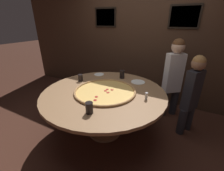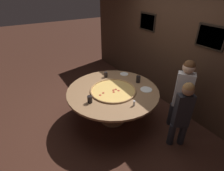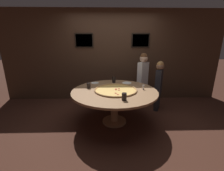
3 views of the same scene
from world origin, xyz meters
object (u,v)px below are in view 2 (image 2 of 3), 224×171
drink_cup_centre_back (90,99)px  condiment_shaker (134,103)px  drink_cup_beside_pizza (106,75)px  white_plate_far_back (146,89)px  diner_far_left (182,112)px  dining_table (113,95)px  drink_cup_front_edge (138,79)px  giant_pizza (113,90)px  white_plate_left_side (124,74)px  diner_side_left (183,92)px

drink_cup_centre_back → condiment_shaker: drink_cup_centre_back is taller
drink_cup_beside_pizza → white_plate_far_back: (0.88, 0.41, -0.05)m
diner_far_left → dining_table: bearing=-31.8°
drink_cup_beside_pizza → white_plate_far_back: bearing=24.8°
drink_cup_front_edge → drink_cup_centre_back: bearing=-83.5°
giant_pizza → white_plate_far_back: size_ratio=3.91×
giant_pizza → condiment_shaker: 0.59m
dining_table → white_plate_left_side: bearing=128.0°
condiment_shaker → giant_pizza: bearing=-175.1°
white_plate_far_back → diner_far_left: diner_far_left is taller
giant_pizza → white_plate_left_side: giant_pizza is taller
drink_cup_front_edge → drink_cup_centre_back: 1.18m
white_plate_far_back → condiment_shaker: 0.60m
dining_table → white_plate_far_back: bearing=59.9°
dining_table → white_plate_far_back: size_ratio=7.78×
drink_cup_beside_pizza → white_plate_far_back: 0.97m
white_plate_left_side → diner_far_left: diner_far_left is taller
dining_table → diner_side_left: size_ratio=1.25×
drink_cup_beside_pizza → diner_far_left: (1.70, 0.48, -0.08)m
drink_cup_front_edge → diner_side_left: bearing=26.7°
drink_cup_beside_pizza → white_plate_left_side: size_ratio=0.62×
white_plate_far_back → diner_side_left: bearing=42.9°
white_plate_left_side → condiment_shaker: bearing=-26.8°
diner_far_left → diner_side_left: size_ratio=0.88×
diner_far_left → diner_side_left: diner_side_left is taller
white_plate_left_side → diner_far_left: bearing=1.8°
diner_far_left → giant_pizza: bearing=-31.0°
giant_pizza → diner_side_left: size_ratio=0.63×
drink_cup_beside_pizza → drink_cup_front_edge: 0.73m
drink_cup_front_edge → drink_cup_centre_back: drink_cup_front_edge is taller
white_plate_left_side → diner_side_left: 1.35m
dining_table → diner_side_left: (0.82, 1.02, 0.18)m
drink_cup_beside_pizza → diner_side_left: size_ratio=0.08×
drink_cup_beside_pizza → white_plate_left_side: 0.44m
dining_table → white_plate_far_back: (0.33, 0.56, 0.12)m
drink_cup_beside_pizza → condiment_shaker: size_ratio=1.19×
diner_side_left → diner_far_left: bearing=91.4°
drink_cup_front_edge → condiment_shaker: 0.83m
dining_table → drink_cup_centre_back: bearing=-75.5°
dining_table → drink_cup_beside_pizza: bearing=164.2°
dining_table → condiment_shaker: size_ratio=18.37×
condiment_shaker → diner_side_left: 1.00m
drink_cup_beside_pizza → drink_cup_centre_back: size_ratio=0.89×
giant_pizza → condiment_shaker: condiment_shaker is taller
white_plate_far_back → condiment_shaker: bearing=-61.1°
dining_table → white_plate_far_back: 0.66m
giant_pizza → white_plate_far_back: bearing=62.1°
condiment_shaker → drink_cup_beside_pizza: bearing=174.4°
white_plate_left_side → condiment_shaker: 1.20m
white_plate_left_side → diner_far_left: (1.60, 0.05, -0.03)m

